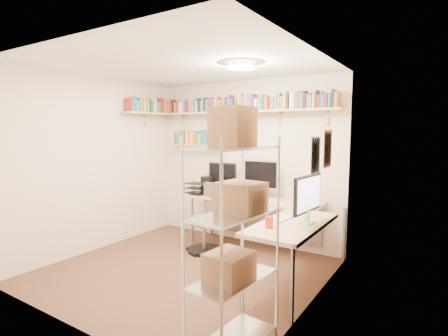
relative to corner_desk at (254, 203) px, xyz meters
The scene contains 6 objects.
ground 1.30m from the corner_desk, 117.89° to the right, with size 3.20×3.20×0.00m, color #44321D.
room_shell 1.32m from the corner_desk, 117.70° to the right, with size 3.24×3.04×2.52m.
wall_shelves 1.60m from the corner_desk, 157.81° to the left, with size 3.12×1.09×0.80m.
corner_desk is the anchor object (origin of this frame).
office_chair 0.77m from the corner_desk, 165.48° to the right, with size 0.52×0.54×0.98m.
wire_rack 2.23m from the corner_desk, 65.95° to the right, with size 0.43×0.77×1.92m.
Camera 1 is at (2.70, -3.24, 1.75)m, focal length 28.00 mm.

